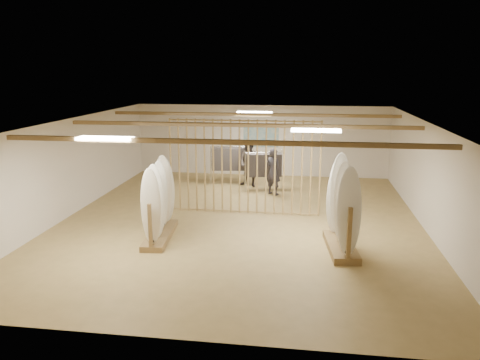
# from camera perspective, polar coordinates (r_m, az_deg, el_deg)

# --- Properties ---
(floor) EXTENTS (12.00, 12.00, 0.00)m
(floor) POSITION_cam_1_polar(r_m,az_deg,el_deg) (13.24, -0.00, -5.06)
(floor) COLOR tan
(floor) RESTS_ON ground
(ceiling) EXTENTS (12.00, 12.00, 0.00)m
(ceiling) POSITION_cam_1_polar(r_m,az_deg,el_deg) (12.64, -0.00, 7.07)
(ceiling) COLOR gray
(ceiling) RESTS_ON ground
(wall_back) EXTENTS (12.00, 0.00, 12.00)m
(wall_back) POSITION_cam_1_polar(r_m,az_deg,el_deg) (18.73, 2.58, 4.82)
(wall_back) COLOR silver
(wall_back) RESTS_ON ground
(wall_front) EXTENTS (12.00, 0.00, 12.00)m
(wall_front) POSITION_cam_1_polar(r_m,az_deg,el_deg) (7.23, -6.75, -9.42)
(wall_front) COLOR silver
(wall_front) RESTS_ON ground
(wall_left) EXTENTS (0.00, 12.00, 12.00)m
(wall_left) POSITION_cam_1_polar(r_m,az_deg,el_deg) (14.43, -20.08, 1.42)
(wall_left) COLOR silver
(wall_left) RESTS_ON ground
(wall_right) EXTENTS (0.00, 12.00, 12.00)m
(wall_right) POSITION_cam_1_polar(r_m,az_deg,el_deg) (13.15, 22.11, 0.14)
(wall_right) COLOR silver
(wall_right) RESTS_ON ground
(ceiling_slats) EXTENTS (9.50, 6.12, 0.10)m
(ceiling_slats) POSITION_cam_1_polar(r_m,az_deg,el_deg) (12.65, -0.00, 6.71)
(ceiling_slats) COLOR olive
(ceiling_slats) RESTS_ON ground
(light_panels) EXTENTS (1.20, 0.35, 0.06)m
(light_panels) POSITION_cam_1_polar(r_m,az_deg,el_deg) (12.64, -0.00, 6.80)
(light_panels) COLOR white
(light_panels) RESTS_ON ground
(bamboo_partition) EXTENTS (4.45, 0.05, 2.78)m
(bamboo_partition) POSITION_cam_1_polar(r_m,az_deg,el_deg) (13.64, 0.47, 1.59)
(bamboo_partition) COLOR #A78851
(bamboo_partition) RESTS_ON ground
(poster) EXTENTS (1.40, 0.03, 0.90)m
(poster) POSITION_cam_1_polar(r_m,az_deg,el_deg) (18.68, 2.58, 5.41)
(poster) COLOR teal
(poster) RESTS_ON ground
(rack_left) EXTENTS (0.74, 2.12, 1.98)m
(rack_left) POSITION_cam_1_polar(r_m,az_deg,el_deg) (11.96, -9.81, -3.91)
(rack_left) COLOR olive
(rack_left) RESTS_ON floor
(rack_right) EXTENTS (0.79, 1.94, 2.19)m
(rack_right) POSITION_cam_1_polar(r_m,az_deg,el_deg) (11.24, 12.33, -4.80)
(rack_right) COLOR olive
(rack_right) RESTS_ON floor
(clothing_rack_a) EXTENTS (1.35, 0.50, 1.45)m
(clothing_rack_a) POSITION_cam_1_polar(r_m,az_deg,el_deg) (17.28, -1.33, 2.57)
(clothing_rack_a) COLOR silver
(clothing_rack_a) RESTS_ON floor
(clothing_rack_b) EXTENTS (1.28, 0.58, 1.40)m
(clothing_rack_b) POSITION_cam_1_polar(r_m,az_deg,el_deg) (16.38, 2.94, 1.84)
(clothing_rack_b) COLOR silver
(clothing_rack_b) RESTS_ON floor
(shopper_a) EXTENTS (0.80, 0.73, 1.81)m
(shopper_a) POSITION_cam_1_polar(r_m,az_deg,el_deg) (15.86, 4.10, 1.41)
(shopper_a) COLOR #2C2A32
(shopper_a) RESTS_ON floor
(shopper_b) EXTENTS (1.16, 1.05, 1.95)m
(shopper_b) POSITION_cam_1_polar(r_m,az_deg,el_deg) (16.89, 1.16, 2.43)
(shopper_b) COLOR #302825
(shopper_b) RESTS_ON floor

